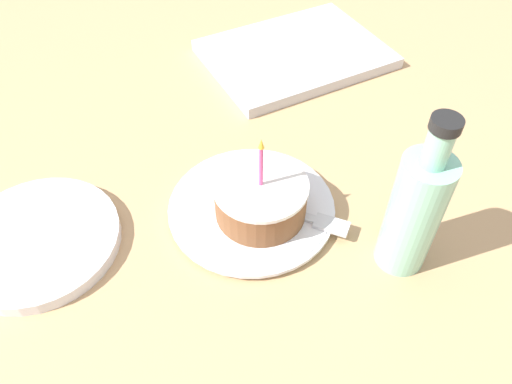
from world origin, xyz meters
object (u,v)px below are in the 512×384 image
object	(u,v)px
cake_slice	(261,198)
marble_board	(295,54)
fork	(298,215)
plate	(256,208)
bottle	(415,211)
side_plate	(38,240)

from	to	relation	value
cake_slice	marble_board	size ratio (longest dim) A/B	0.40
fork	marble_board	size ratio (longest dim) A/B	0.43
plate	marble_board	bearing A→B (deg)	-128.76
plate	bottle	bearing A→B (deg)	129.94
cake_slice	plate	bearing A→B (deg)	-89.34
fork	plate	bearing A→B (deg)	-46.29
cake_slice	fork	bearing A→B (deg)	143.76
fork	marble_board	xyz separation A→B (m)	(-0.20, -0.34, -0.01)
fork	bottle	bearing A→B (deg)	128.34
plate	fork	bearing A→B (deg)	133.71
cake_slice	side_plate	bearing A→B (deg)	-19.10
plate	marble_board	world-z (taller)	marble_board
side_plate	marble_board	size ratio (longest dim) A/B	0.65
plate	side_plate	bearing A→B (deg)	-16.69
plate	marble_board	distance (m)	0.38
bottle	side_plate	size ratio (longest dim) A/B	1.08
cake_slice	marble_board	world-z (taller)	cake_slice
bottle	marble_board	size ratio (longest dim) A/B	0.71
bottle	side_plate	bearing A→B (deg)	-30.17
bottle	cake_slice	bearing A→B (deg)	-47.57
plate	bottle	size ratio (longest dim) A/B	1.01
cake_slice	fork	xyz separation A→B (m)	(-0.04, 0.03, -0.02)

